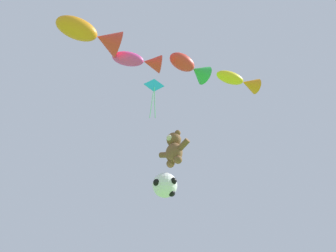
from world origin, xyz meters
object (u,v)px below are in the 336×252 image
object	(u,v)px
fish_kite_goldfin	(240,81)
fish_kite_magenta	(140,61)
fish_kite_crimson	(191,67)
fish_kite_tangerine	(93,35)
teddy_bear_kite	(174,149)
soccer_ball_kite	(165,185)
diamond_kite	(154,89)

from	to	relation	value
fish_kite_goldfin	fish_kite_magenta	distance (m)	4.33
fish_kite_goldfin	fish_kite_crimson	xyz separation A→B (m)	(-1.00, -1.96, 0.01)
fish_kite_goldfin	fish_kite_tangerine	size ratio (longest dim) A/B	0.84
teddy_bear_kite	soccer_ball_kite	xyz separation A→B (m)	(-0.39, -0.13, -1.67)
soccer_ball_kite	fish_kite_crimson	bearing A→B (deg)	-27.39
fish_kite_crimson	fish_kite_magenta	bearing A→B (deg)	-114.49
teddy_bear_kite	fish_kite_tangerine	xyz separation A→B (m)	(1.18, -5.37, 1.46)
teddy_bear_kite	fish_kite_crimson	distance (m)	3.51
fish_kite_goldfin	fish_kite_crimson	distance (m)	2.20
soccer_ball_kite	fish_kite_goldfin	bearing A→B (deg)	7.25
fish_kite_magenta	fish_kite_tangerine	size ratio (longest dim) A/B	0.78
diamond_kite	fish_kite_crimson	bearing A→B (deg)	-22.42
soccer_ball_kite	fish_kite_goldfin	xyz separation A→B (m)	(3.84, 0.49, 3.59)
fish_kite_tangerine	diamond_kite	distance (m)	6.77
fish_kite_crimson	fish_kite_magenta	world-z (taller)	fish_kite_crimson
fish_kite_goldfin	fish_kite_tangerine	xyz separation A→B (m)	(-2.27, -5.73, -0.46)
teddy_bear_kite	fish_kite_magenta	size ratio (longest dim) A/B	0.93
diamond_kite	teddy_bear_kite	bearing A→B (deg)	0.58
fish_kite_crimson	diamond_kite	size ratio (longest dim) A/B	0.61
soccer_ball_kite	fish_kite_tangerine	bearing A→B (deg)	-73.35
teddy_bear_kite	fish_kite_tangerine	bearing A→B (deg)	-77.63
fish_kite_tangerine	fish_kite_goldfin	bearing A→B (deg)	68.35
fish_kite_tangerine	diamond_kite	xyz separation A→B (m)	(-2.58, 5.36, 3.24)
fish_kite_magenta	diamond_kite	bearing A→B (deg)	130.55
fish_kite_goldfin	fish_kite_magenta	bearing A→B (deg)	-115.80
fish_kite_magenta	fish_kite_goldfin	bearing A→B (deg)	64.20
fish_kite_tangerine	diamond_kite	size ratio (longest dim) A/B	0.78
fish_kite_crimson	fish_kite_tangerine	size ratio (longest dim) A/B	0.78
fish_kite_goldfin	fish_kite_magenta	xyz separation A→B (m)	(-1.87, -3.86, -0.55)
soccer_ball_kite	diamond_kite	world-z (taller)	diamond_kite
fish_kite_crimson	diamond_kite	xyz separation A→B (m)	(-3.85, 1.59, 2.77)
soccer_ball_kite	fish_kite_tangerine	size ratio (longest dim) A/B	0.47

